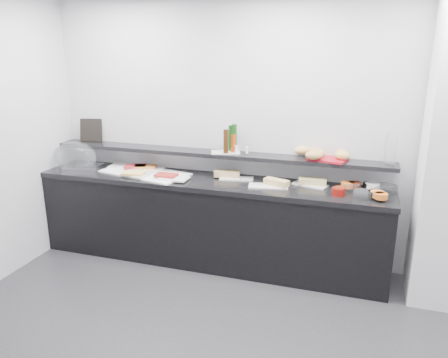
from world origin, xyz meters
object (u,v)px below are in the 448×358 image
(condiment_tray, at_px, (226,152))
(bread_tray, at_px, (328,159))
(cloche_base, at_px, (84,167))
(framed_print, at_px, (91,130))
(sandwich_plate_mid, at_px, (268,186))
(carafe, at_px, (391,149))

(condiment_tray, distance_m, bread_tray, 1.02)
(cloche_base, xyz_separation_m, condiment_tray, (1.58, 0.20, 0.24))
(framed_print, relative_size, condiment_tray, 0.90)
(condiment_tray, xyz_separation_m, bread_tray, (1.02, 0.01, 0.00))
(cloche_base, relative_size, sandwich_plate_mid, 1.03)
(cloche_base, height_order, carafe, carafe)
(condiment_tray, bearing_deg, framed_print, 158.01)
(sandwich_plate_mid, distance_m, carafe, 1.16)
(carafe, bearing_deg, condiment_tray, 179.64)
(cloche_base, bearing_deg, sandwich_plate_mid, -11.42)
(framed_print, xyz_separation_m, condiment_tray, (1.64, -0.08, -0.12))
(framed_print, bearing_deg, bread_tray, -14.46)
(cloche_base, bearing_deg, condiment_tray, -3.50)
(framed_print, relative_size, bread_tray, 0.75)
(condiment_tray, relative_size, carafe, 0.97)
(cloche_base, bearing_deg, framed_print, 91.66)
(framed_print, bearing_deg, condiment_tray, -15.75)
(cloche_base, xyz_separation_m, carafe, (3.15, 0.19, 0.38))
(carafe, bearing_deg, bread_tray, 177.89)
(cloche_base, distance_m, condiment_tray, 1.61)
(framed_print, height_order, carafe, carafe)
(framed_print, distance_m, carafe, 3.21)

